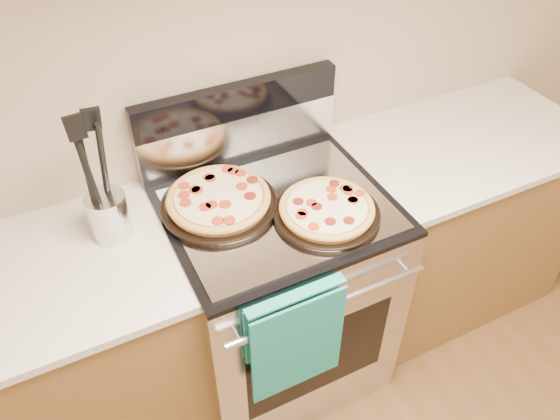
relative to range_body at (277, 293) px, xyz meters
name	(u,v)px	position (x,y,z in m)	size (l,w,h in m)	color
wall_back	(229,45)	(0.00, 0.35, 0.90)	(4.00, 4.00, 0.00)	tan
range_body	(277,293)	(0.00, 0.00, 0.00)	(0.76, 0.68, 0.90)	#B7B7BC
oven_window	(318,359)	(0.00, -0.34, 0.00)	(0.56, 0.01, 0.40)	black
cooktop	(276,207)	(0.00, 0.00, 0.46)	(0.76, 0.68, 0.02)	black
backsplash_lower	(239,136)	(0.00, 0.31, 0.56)	(0.76, 0.06, 0.18)	silver
backsplash_upper	(237,101)	(0.00, 0.31, 0.71)	(0.76, 0.06, 0.12)	black
oven_handle	(330,305)	(0.00, -0.38, 0.35)	(0.03, 0.03, 0.70)	silver
dish_towel	(295,338)	(-0.12, -0.38, 0.25)	(0.32, 0.05, 0.42)	#187C79
foil_sheet	(280,209)	(0.00, -0.03, 0.47)	(0.70, 0.55, 0.01)	gray
cabinet_left	(47,376)	(-0.88, 0.03, -0.01)	(1.00, 0.62, 0.88)	brown
countertop_left	(3,292)	(-0.88, 0.03, 0.45)	(1.02, 0.64, 0.03)	beige
cabinet_right	(447,223)	(0.88, 0.03, -0.01)	(1.00, 0.62, 0.88)	brown
countertop_right	(470,141)	(0.88, 0.03, 0.45)	(1.02, 0.64, 0.03)	beige
pepperoni_pizza_back	(219,201)	(-0.18, 0.07, 0.50)	(0.39, 0.39, 0.05)	#B88638
pepperoni_pizza_front	(327,210)	(0.12, -0.13, 0.50)	(0.35, 0.35, 0.05)	#B88638
utensil_crock	(109,216)	(-0.53, 0.11, 0.54)	(0.13, 0.13, 0.16)	silver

